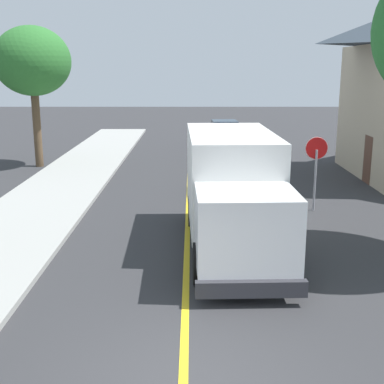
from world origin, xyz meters
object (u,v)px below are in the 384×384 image
at_px(box_truck, 235,187).
at_px(street_tree_down_block, 35,62).
at_px(parked_car_near, 232,174).
at_px(parked_car_mid, 230,148).
at_px(parked_car_far, 227,134).
at_px(stop_sign, 319,160).

bearing_deg(box_truck, street_tree_down_block, 126.54).
distance_m(box_truck, parked_car_near, 6.50).
height_order(box_truck, parked_car_mid, box_truck).
relative_size(box_truck, parked_car_far, 1.62).
distance_m(parked_car_near, street_tree_down_block, 11.95).
relative_size(box_truck, parked_car_mid, 1.62).
xyz_separation_m(parked_car_far, stop_sign, (2.27, -15.26, 1.06)).
height_order(parked_car_far, stop_sign, stop_sign).
bearing_deg(parked_car_far, street_tree_down_block, -145.61).
bearing_deg(street_tree_down_block, parked_car_mid, 6.54).
bearing_deg(parked_car_mid, street_tree_down_block, -173.46).
relative_size(parked_car_near, parked_car_mid, 0.99).
bearing_deg(stop_sign, street_tree_down_block, 145.65).
relative_size(parked_car_near, street_tree_down_block, 0.63).
bearing_deg(street_tree_down_block, parked_car_far, 34.39).
xyz_separation_m(parked_car_mid, street_tree_down_block, (-9.84, -1.13, 4.48)).
xyz_separation_m(box_truck, parked_car_mid, (0.78, 13.36, -0.97)).
height_order(parked_car_mid, parked_car_far, same).
bearing_deg(parked_car_near, parked_car_far, 87.34).
xyz_separation_m(parked_car_near, parked_car_far, (0.59, 12.67, 0.00)).
bearing_deg(box_truck, parked_car_near, 86.68).
height_order(parked_car_near, parked_car_far, same).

